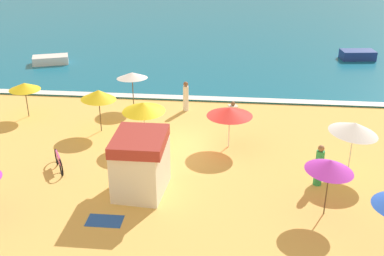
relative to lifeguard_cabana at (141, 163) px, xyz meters
The scene contains 18 objects.
ground_plane 4.58m from the lifeguard_cabana, 73.14° to the left, with size 60.00×60.00×0.00m, color #EDBC60.
ocean_water 32.26m from the lifeguard_cabana, 87.73° to the left, with size 60.00×44.00×0.10m, color #146B93.
wave_breaker_foam 10.66m from the lifeguard_cabana, 83.07° to the left, with size 57.00×0.70×0.01m, color white.
lifeguard_cabana is the anchor object (origin of this frame).
beach_umbrella_0 8.89m from the lifeguard_cabana, 15.42° to the left, with size 2.51×2.48×2.44m.
beach_umbrella_1 10.41m from the lifeguard_cabana, 137.79° to the left, with size 2.28×2.28×1.95m.
beach_umbrella_2 6.43m from the lifeguard_cabana, 120.18° to the left, with size 2.03×2.01×2.26m.
beach_umbrella_4 7.14m from the lifeguard_cabana, ahead, with size 2.20×2.18×2.31m.
beach_umbrella_6 5.51m from the lifeguard_cabana, 52.37° to the left, with size 2.99×2.99×2.00m.
beach_umbrella_7 9.28m from the lifeguard_cabana, 104.17° to the left, with size 2.32×2.33×2.11m.
beach_umbrella_8 4.35m from the lifeguard_cabana, 99.22° to the left, with size 2.47×2.48×2.18m.
parked_bicycle 4.27m from the lifeguard_cabana, 160.24° to the left, with size 0.97×1.60×0.76m.
beachgoer_0 7.19m from the lifeguard_cabana, ahead, with size 0.47×0.47×1.79m.
beachgoer_2 8.77m from the lifeguard_cabana, 84.78° to the left, with size 0.35×0.35×1.70m.
beachgoer_6 9.00m from the lifeguard_cabana, 67.32° to the left, with size 0.60×0.60×0.82m.
beach_towel_2 2.69m from the lifeguard_cabana, 113.23° to the right, with size 1.31×0.80×0.01m.
small_boat_0 23.69m from the lifeguard_cabana, 57.87° to the left, with size 2.63×1.64×0.68m.
small_boat_1 19.42m from the lifeguard_cabana, 121.33° to the left, with size 2.79×2.01×0.58m.
Camera 1 is at (2.39, -20.45, 10.19)m, focal length 44.74 mm.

